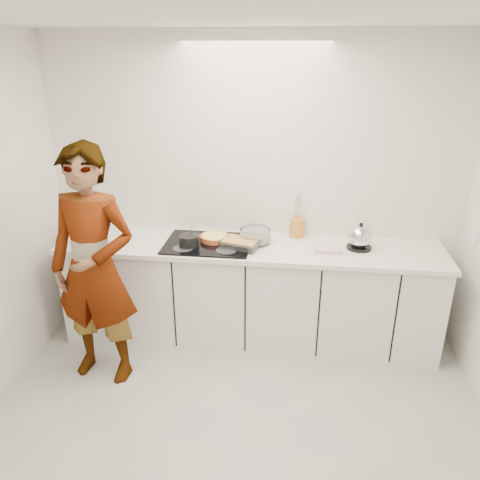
# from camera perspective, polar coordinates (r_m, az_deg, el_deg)

# --- Properties ---
(floor) EXTENTS (3.60, 3.20, 0.00)m
(floor) POSITION_cam_1_polar(r_m,az_deg,el_deg) (3.40, -1.49, -23.78)
(floor) COLOR #AAAAA7
(floor) RESTS_ON ground
(ceiling) EXTENTS (3.60, 3.20, 0.00)m
(ceiling) POSITION_cam_1_polar(r_m,az_deg,el_deg) (2.36, -2.19, 25.97)
(ceiling) COLOR white
(ceiling) RESTS_ON wall_back
(wall_back) EXTENTS (3.60, 0.00, 2.60)m
(wall_back) POSITION_cam_1_polar(r_m,az_deg,el_deg) (4.11, 1.66, 6.12)
(wall_back) COLOR white
(wall_back) RESTS_ON ground
(base_cabinets) EXTENTS (3.20, 0.58, 0.87)m
(base_cabinets) POSITION_cam_1_polar(r_m,az_deg,el_deg) (4.15, 1.09, -6.69)
(base_cabinets) COLOR white
(base_cabinets) RESTS_ON floor
(countertop) EXTENTS (3.24, 0.64, 0.04)m
(countertop) POSITION_cam_1_polar(r_m,az_deg,el_deg) (3.94, 1.14, -0.91)
(countertop) COLOR white
(countertop) RESTS_ON base_cabinets
(hob) EXTENTS (0.72, 0.54, 0.01)m
(hob) POSITION_cam_1_polar(r_m,az_deg,el_deg) (3.96, -3.93, -0.42)
(hob) COLOR black
(hob) RESTS_ON countertop
(tart_dish) EXTENTS (0.33, 0.33, 0.04)m
(tart_dish) POSITION_cam_1_polar(r_m,az_deg,el_deg) (4.01, -3.10, 0.33)
(tart_dish) COLOR #AF4F28
(tart_dish) RESTS_ON hob
(saucepan) EXTENTS (0.19, 0.19, 0.16)m
(saucepan) POSITION_cam_1_polar(r_m,az_deg,el_deg) (3.90, -6.24, -0.06)
(saucepan) COLOR black
(saucepan) RESTS_ON hob
(baking_dish) EXTENTS (0.35, 0.29, 0.06)m
(baking_dish) POSITION_cam_1_polar(r_m,az_deg,el_deg) (3.87, 0.09, -0.32)
(baking_dish) COLOR silver
(baking_dish) RESTS_ON hob
(mixing_bowl) EXTENTS (0.30, 0.30, 0.12)m
(mixing_bowl) POSITION_cam_1_polar(r_m,az_deg,el_deg) (3.98, 1.86, 0.47)
(mixing_bowl) COLOR silver
(mixing_bowl) RESTS_ON countertop
(tea_towel) EXTENTS (0.23, 0.17, 0.04)m
(tea_towel) POSITION_cam_1_polar(r_m,az_deg,el_deg) (3.89, 10.54, -1.08)
(tea_towel) COLOR white
(tea_towel) RESTS_ON countertop
(kettle) EXTENTS (0.22, 0.22, 0.23)m
(kettle) POSITION_cam_1_polar(r_m,az_deg,el_deg) (3.96, 14.39, 0.27)
(kettle) COLOR black
(kettle) RESTS_ON countertop
(utensil_crock) EXTENTS (0.15, 0.15, 0.17)m
(utensil_crock) POSITION_cam_1_polar(r_m,az_deg,el_deg) (4.12, 6.97, 1.52)
(utensil_crock) COLOR orange
(utensil_crock) RESTS_ON countertop
(cook) EXTENTS (0.73, 0.52, 1.87)m
(cook) POSITION_cam_1_polar(r_m,az_deg,el_deg) (3.65, -17.36, -3.29)
(cook) COLOR white
(cook) RESTS_ON floor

